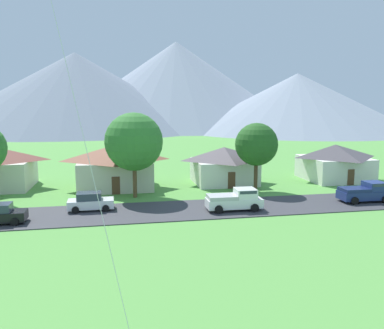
% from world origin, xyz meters
% --- Properties ---
extents(road_strip, '(160.00, 7.06, 0.08)m').
position_xyz_m(road_strip, '(0.00, 30.33, 0.04)').
color(road_strip, '#38383D').
rests_on(road_strip, ground).
extents(mountain_far_east_ridge, '(119.95, 119.95, 21.15)m').
position_xyz_m(mountain_far_east_ridge, '(-24.23, 177.18, 10.57)').
color(mountain_far_east_ridge, '#8E939E').
rests_on(mountain_far_east_ridge, ground).
extents(mountain_central_ridge, '(86.09, 86.09, 21.80)m').
position_xyz_m(mountain_central_ridge, '(61.97, 134.55, 10.90)').
color(mountain_central_ridge, gray).
rests_on(mountain_central_ridge, ground).
extents(mountain_west_ridge, '(109.19, 109.19, 30.73)m').
position_xyz_m(mountain_west_ridge, '(-21.33, 160.16, 15.36)').
color(mountain_west_ridge, slate).
rests_on(mountain_west_ridge, ground).
extents(mountain_east_ridge, '(113.53, 113.53, 38.43)m').
position_xyz_m(mountain_east_ridge, '(21.76, 175.40, 19.22)').
color(mountain_east_ridge, gray).
rests_on(mountain_east_ridge, ground).
extents(house_leftmost, '(9.24, 7.58, 5.20)m').
position_xyz_m(house_leftmost, '(-5.76, 41.82, 2.69)').
color(house_leftmost, beige).
rests_on(house_leftmost, ground).
extents(house_right_center, '(8.05, 7.46, 4.61)m').
position_xyz_m(house_right_center, '(7.76, 42.29, 2.38)').
color(house_right_center, silver).
rests_on(house_right_center, ground).
extents(house_rightmost, '(8.29, 8.24, 4.70)m').
position_xyz_m(house_rightmost, '(22.84, 41.74, 2.43)').
color(house_rightmost, silver).
rests_on(house_rightmost, ground).
extents(tree_near_left, '(4.87, 4.87, 7.87)m').
position_xyz_m(tree_near_left, '(10.07, 36.97, 5.41)').
color(tree_near_left, '#4C3823').
rests_on(tree_near_left, ground).
extents(tree_center, '(6.17, 6.17, 9.10)m').
position_xyz_m(tree_center, '(-3.73, 36.54, 6.00)').
color(tree_center, brown).
rests_on(tree_center, ground).
extents(parked_car_white_west_end, '(4.24, 2.15, 1.68)m').
position_xyz_m(parked_car_white_west_end, '(-8.09, 31.84, 0.87)').
color(parked_car_white_west_end, white).
rests_on(parked_car_white_west_end, road_strip).
extents(pickup_truck_white_west_side, '(5.24, 2.41, 1.99)m').
position_xyz_m(pickup_truck_white_west_side, '(5.30, 29.35, 1.06)').
color(pickup_truck_white_west_side, white).
rests_on(pickup_truck_white_west_side, road_strip).
extents(pickup_truck_navy_east_side, '(5.23, 2.39, 1.99)m').
position_xyz_m(pickup_truck_navy_east_side, '(19.36, 29.97, 1.06)').
color(pickup_truck_navy_east_side, navy).
rests_on(pickup_truck_navy_east_side, road_strip).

